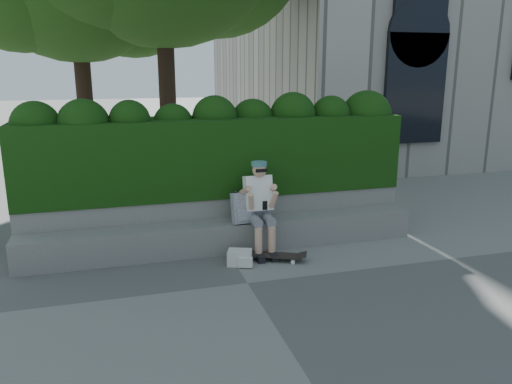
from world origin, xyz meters
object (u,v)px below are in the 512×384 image
object	(u,v)px
skateboard	(272,255)
backpack_ground	(240,258)
backpack_plaid	(243,208)
person	(259,204)

from	to	relation	value
skateboard	backpack_ground	world-z (taller)	backpack_ground
skateboard	backpack_ground	bearing A→B (deg)	-151.74
skateboard	backpack_plaid	world-z (taller)	backpack_plaid
skateboard	backpack_plaid	bearing A→B (deg)	147.67
person	backpack_ground	bearing A→B (deg)	-133.55
person	backpack_ground	distance (m)	0.88
person	backpack_ground	size ratio (longest dim) A/B	4.20
skateboard	person	bearing A→B (deg)	126.06
person	skateboard	distance (m)	0.79
person	backpack_plaid	world-z (taller)	person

